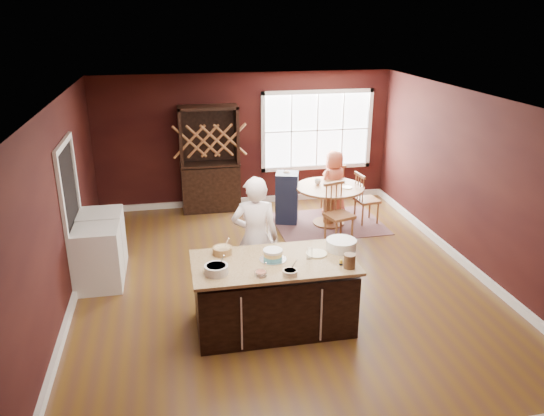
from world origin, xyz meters
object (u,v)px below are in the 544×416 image
(baker, at_px, (255,238))
(kitchen_island, at_px, (274,295))
(chair_east, at_px, (367,198))
(chair_north, at_px, (332,187))
(chair_south, at_px, (339,213))
(seated_woman, at_px, (334,183))
(toddler, at_px, (287,180))
(dryer, at_px, (103,240))
(hutch, at_px, (210,159))
(high_chair, at_px, (287,197))
(dining_table, at_px, (329,197))
(layer_cake, at_px, (273,255))
(washer, at_px, (98,258))

(baker, bearing_deg, kitchen_island, 104.73)
(chair_east, height_order, chair_north, chair_east)
(chair_east, bearing_deg, chair_south, 126.05)
(seated_woman, distance_m, toddler, 1.02)
(chair_south, relative_size, dryer, 1.12)
(dryer, bearing_deg, hutch, 50.74)
(kitchen_island, bearing_deg, chair_east, 52.40)
(kitchen_island, relative_size, chair_south, 1.92)
(chair_south, xyz_separation_m, high_chair, (-0.70, 1.05, -0.01))
(seated_woman, bearing_deg, chair_south, 53.83)
(high_chair, bearing_deg, baker, -94.81)
(toddler, distance_m, dryer, 3.57)
(dining_table, height_order, baker, baker)
(high_chair, bearing_deg, hutch, 161.48)
(chair_north, relative_size, high_chair, 0.97)
(baker, height_order, layer_cake, baker)
(baker, distance_m, toddler, 2.97)
(chair_south, height_order, toddler, chair_south)
(dining_table, distance_m, chair_east, 0.73)
(dining_table, distance_m, chair_south, 0.80)
(chair_south, height_order, chair_north, chair_south)
(seated_woman, relative_size, washer, 1.40)
(kitchen_island, bearing_deg, chair_north, 63.22)
(chair_east, relative_size, chair_north, 1.01)
(dining_table, xyz_separation_m, seated_woman, (0.24, 0.51, 0.11))
(chair_south, height_order, high_chair, chair_south)
(seated_woman, relative_size, toddler, 4.98)
(layer_cake, xyz_separation_m, seated_woman, (1.96, 3.70, -0.34))
(layer_cake, bearing_deg, baker, 97.04)
(chair_north, bearing_deg, hutch, -18.66)
(dining_table, distance_m, high_chair, 0.80)
(layer_cake, height_order, chair_east, layer_cake)
(hutch, bearing_deg, dining_table, -29.72)
(chair_east, distance_m, chair_north, 0.91)
(baker, xyz_separation_m, chair_east, (2.54, 2.37, -0.39))
(seated_woman, xyz_separation_m, toddler, (-0.99, -0.16, 0.16))
(kitchen_island, xyz_separation_m, dining_table, (1.71, 3.23, 0.10))
(chair_south, relative_size, hutch, 0.50)
(chair_east, xyz_separation_m, high_chair, (-1.49, 0.31, 0.01))
(kitchen_island, distance_m, chair_south, 2.94)
(dining_table, relative_size, dryer, 1.36)
(toddler, xyz_separation_m, washer, (-3.25, -2.08, -0.35))
(high_chair, bearing_deg, seated_woman, 30.94)
(toddler, bearing_deg, dryer, -156.13)
(dining_table, height_order, chair_south, chair_south)
(kitchen_island, xyz_separation_m, baker, (-0.10, 0.81, 0.45))
(chair_north, bearing_deg, kitchen_island, 55.68)
(baker, xyz_separation_m, washer, (-2.19, 0.69, -0.43))
(layer_cake, xyz_separation_m, dryer, (-2.29, 2.10, -0.52))
(layer_cake, height_order, high_chair, layer_cake)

